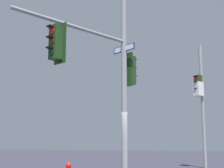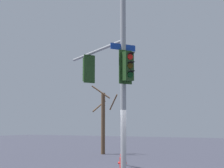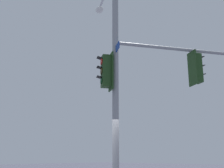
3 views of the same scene
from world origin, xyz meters
name	(u,v)px [view 3 (image 3 of 3)]	position (x,y,z in m)	size (l,w,h in m)	color
main_signal_pole_assembly	(133,61)	(-1.11, 0.59, 4.65)	(4.62, 5.38, 8.37)	gray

